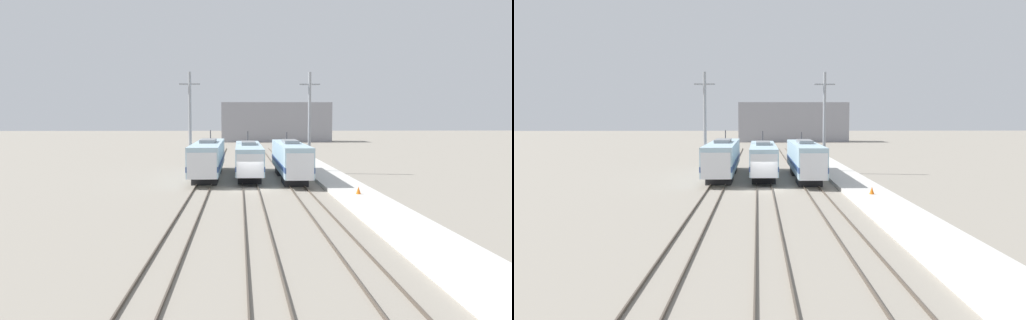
# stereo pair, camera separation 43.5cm
# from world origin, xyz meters

# --- Properties ---
(ground_plane) EXTENTS (400.00, 400.00, 0.00)m
(ground_plane) POSITION_xyz_m (0.00, 0.00, 0.00)
(ground_plane) COLOR gray
(rail_pair_far_left) EXTENTS (1.51, 120.00, 0.15)m
(rail_pair_far_left) POSITION_xyz_m (-4.47, 0.00, 0.07)
(rail_pair_far_left) COLOR #4C4238
(rail_pair_far_left) RESTS_ON ground_plane
(rail_pair_center) EXTENTS (1.51, 120.00, 0.15)m
(rail_pair_center) POSITION_xyz_m (0.00, 0.00, 0.07)
(rail_pair_center) COLOR #4C4238
(rail_pair_center) RESTS_ON ground_plane
(rail_pair_far_right) EXTENTS (1.51, 120.00, 0.15)m
(rail_pair_far_right) POSITION_xyz_m (4.47, 0.00, 0.07)
(rail_pair_far_right) COLOR #4C4238
(rail_pair_far_right) RESTS_ON ground_plane
(locomotive_far_left) EXTENTS (3.03, 20.09, 5.10)m
(locomotive_far_left) POSITION_xyz_m (-4.47, 9.69, 2.17)
(locomotive_far_left) COLOR #232326
(locomotive_far_left) RESTS_ON ground_plane
(locomotive_center) EXTENTS (2.84, 17.86, 5.01)m
(locomotive_center) POSITION_xyz_m (0.00, 9.48, 2.05)
(locomotive_center) COLOR #232326
(locomotive_center) RESTS_ON ground_plane
(locomotive_far_right) EXTENTS (2.77, 18.05, 4.95)m
(locomotive_far_right) POSITION_xyz_m (4.47, 7.58, 2.17)
(locomotive_far_right) COLOR #232326
(locomotive_far_right) RESTS_ON ground_plane
(catenary_tower_left) EXTENTS (2.43, 0.36, 11.94)m
(catenary_tower_left) POSITION_xyz_m (-6.79, 13.47, 6.14)
(catenary_tower_left) COLOR gray
(catenary_tower_left) RESTS_ON ground_plane
(catenary_tower_right) EXTENTS (2.43, 0.36, 11.94)m
(catenary_tower_right) POSITION_xyz_m (7.29, 13.47, 6.14)
(catenary_tower_right) COLOR gray
(catenary_tower_right) RESTS_ON ground_plane
(platform) EXTENTS (4.00, 120.00, 0.33)m
(platform) POSITION_xyz_m (8.86, 0.00, 0.16)
(platform) COLOR beige
(platform) RESTS_ON ground_plane
(traffic_cone) EXTENTS (0.40, 0.40, 0.62)m
(traffic_cone) POSITION_xyz_m (8.83, -4.85, 0.63)
(traffic_cone) COLOR orange
(traffic_cone) RESTS_ON platform
(depot_building) EXTENTS (29.41, 8.69, 10.60)m
(depot_building) POSITION_xyz_m (9.00, 90.97, 5.30)
(depot_building) COLOR gray
(depot_building) RESTS_ON ground_plane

